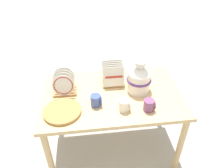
{
  "coord_description": "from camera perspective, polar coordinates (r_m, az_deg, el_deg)",
  "views": [
    {
      "loc": [
        -0.2,
        -1.55,
        1.99
      ],
      "look_at": [
        0.0,
        0.0,
        0.84
      ],
      "focal_mm": 35.0,
      "sensor_mm": 36.0,
      "label": 1
    }
  ],
  "objects": [
    {
      "name": "mug_plum_glaze",
      "position": [
        1.83,
        9.72,
        -5.43
      ],
      "size": [
        0.1,
        0.09,
        0.1
      ],
      "color": "#7A4770",
      "rests_on": "display_table"
    },
    {
      "name": "mug_cobalt_glaze",
      "position": [
        1.86,
        -4.14,
        -4.28
      ],
      "size": [
        0.1,
        0.09,
        0.1
      ],
      "color": "#42569E",
      "rests_on": "display_table"
    },
    {
      "name": "display_table",
      "position": [
        2.06,
        -0.0,
        -4.47
      ],
      "size": [
        1.28,
        0.81,
        0.73
      ],
      "color": "tan",
      "rests_on": "ground_plane"
    },
    {
      "name": "mug_cream_glaze",
      "position": [
        1.81,
        3.34,
        -5.54
      ],
      "size": [
        0.1,
        0.09,
        0.1
      ],
      "color": "silver",
      "rests_on": "display_table"
    },
    {
      "name": "ceramic_vase",
      "position": [
        1.98,
        7.1,
        1.6
      ],
      "size": [
        0.23,
        0.23,
        0.32
      ],
      "color": "white",
      "rests_on": "display_table"
    },
    {
      "name": "dish_rack_square_plates",
      "position": [
        2.09,
        0.26,
        1.99
      ],
      "size": [
        0.21,
        0.17,
        0.21
      ],
      "color": "tan",
      "rests_on": "display_table"
    },
    {
      "name": "dish_rack_round_plates",
      "position": [
        2.01,
        -12.37,
        -0.34
      ],
      "size": [
        0.21,
        0.18,
        0.22
      ],
      "color": "tan",
      "rests_on": "display_table"
    },
    {
      "name": "wicker_charger_stack",
      "position": [
        1.85,
        -12.85,
        -7.01
      ],
      "size": [
        0.31,
        0.31,
        0.03
      ],
      "color": "#AD7F47",
      "rests_on": "display_table"
    },
    {
      "name": "ground_plane",
      "position": [
        2.53,
        -0.0,
        -15.66
      ],
      "size": [
        14.0,
        14.0,
        0.0
      ],
      "primitive_type": "plane",
      "color": "#B2ADA3"
    }
  ]
}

